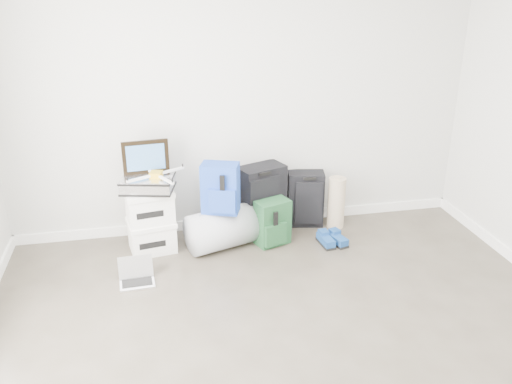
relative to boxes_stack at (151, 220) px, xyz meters
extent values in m
cube|color=beige|center=(0.93, 0.36, 1.05)|extent=(4.50, 0.02, 2.70)
cube|color=white|center=(0.93, 0.35, -0.25)|extent=(4.50, 0.02, 0.10)
cube|color=white|center=(0.00, 0.00, -0.17)|extent=(0.45, 0.38, 0.26)
cube|color=white|center=(0.00, 0.00, -0.02)|extent=(0.47, 0.41, 0.04)
cube|color=white|center=(0.00, 0.00, 0.13)|extent=(0.45, 0.38, 0.26)
cube|color=white|center=(0.00, 0.00, 0.28)|extent=(0.47, 0.41, 0.04)
cube|color=#B2B2B7|center=(0.00, 0.00, 0.36)|extent=(0.51, 0.42, 0.13)
cube|color=black|center=(0.00, 0.10, 0.58)|extent=(0.41, 0.06, 0.31)
cube|color=#254A94|center=(0.00, 0.08, 0.58)|extent=(0.34, 0.04, 0.24)
cube|color=gold|center=(0.08, -0.02, 0.46)|extent=(0.13, 0.13, 0.05)
cube|color=white|center=(0.21, 0.05, 0.46)|extent=(0.27, 0.15, 0.02)
cube|color=white|center=(0.01, 0.11, 0.46)|extent=(0.15, 0.27, 0.02)
cube|color=white|center=(-0.05, -0.09, 0.46)|extent=(0.27, 0.15, 0.02)
cube|color=white|center=(0.15, -0.15, 0.46)|extent=(0.15, 0.27, 0.02)
cylinder|color=gray|center=(0.64, -0.09, -0.11)|extent=(0.71, 0.56, 0.38)
cube|color=navy|center=(0.64, -0.11, 0.31)|extent=(0.38, 0.30, 0.46)
cube|color=navy|center=(0.64, -0.22, 0.23)|extent=(0.25, 0.14, 0.22)
cube|color=black|center=(1.08, 0.18, 0.04)|extent=(0.51, 0.40, 0.69)
cube|color=black|center=(1.08, 0.04, 0.04)|extent=(0.32, 0.15, 0.55)
cube|color=black|center=(1.08, 0.04, 0.36)|extent=(0.13, 0.07, 0.03)
cube|color=#143718|center=(1.13, -0.10, -0.08)|extent=(0.36, 0.29, 0.44)
cube|color=#143718|center=(1.13, -0.21, -0.16)|extent=(0.24, 0.14, 0.21)
cube|color=black|center=(1.56, 0.24, -0.02)|extent=(0.39, 0.27, 0.57)
cube|color=black|center=(1.56, 0.13, -0.02)|extent=(0.27, 0.08, 0.45)
cube|color=black|center=(1.56, 0.13, 0.24)|extent=(0.13, 0.05, 0.03)
cube|color=black|center=(1.63, -0.24, -0.29)|extent=(0.13, 0.27, 0.02)
cube|color=#1B58A4|center=(1.63, -0.24, -0.25)|extent=(0.12, 0.26, 0.06)
cube|color=black|center=(1.74, -0.24, -0.29)|extent=(0.17, 0.27, 0.02)
cube|color=#1B58A4|center=(1.74, -0.24, -0.25)|extent=(0.16, 0.26, 0.06)
cylinder|color=tan|center=(1.85, 0.12, -0.04)|extent=(0.17, 0.17, 0.53)
cube|color=silver|center=(-0.15, -0.59, -0.30)|extent=(0.30, 0.22, 0.01)
cube|color=black|center=(-0.15, -0.59, -0.29)|extent=(0.26, 0.15, 0.00)
cube|color=black|center=(-0.16, -0.49, -0.19)|extent=(0.29, 0.03, 0.19)
camera|label=1|loc=(0.04, -4.62, 2.17)|focal=38.00mm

